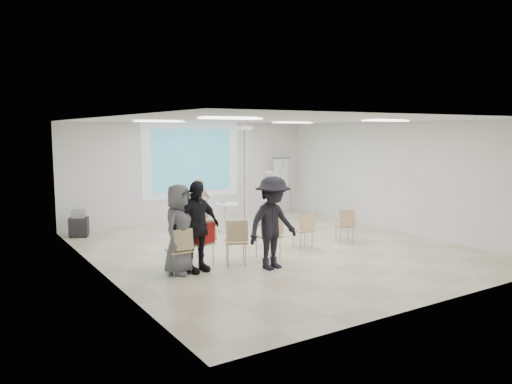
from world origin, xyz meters
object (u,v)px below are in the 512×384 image
player_left (200,203)px  audience_outer (179,224)px  chair_left_inner (236,238)px  av_cart (79,224)px  chair_far_left (180,247)px  audience_mid (273,217)px  pedestal_table (226,215)px  flipchart_easel (282,172)px  chair_left_mid (203,239)px  audience_left (196,220)px  player_right (271,195)px  chair_right_far (345,223)px  chair_center (270,233)px  chair_right_inner (304,228)px  laptop (235,240)px

player_left → audience_outer: bearing=-114.7°
chair_left_inner → av_cart: size_ratio=1.34×
chair_far_left → audience_mid: 1.90m
pedestal_table → audience_mid: (-1.04, -3.79, 0.61)m
flipchart_easel → chair_left_mid: bearing=-139.1°
chair_left_inner → av_cart: 5.04m
audience_left → flipchart_easel: audience_left is taller
audience_left → player_right: bearing=30.9°
pedestal_table → chair_right_far: (1.74, -2.87, 0.06)m
chair_center → chair_right_inner: chair_center is taller
chair_far_left → chair_center: bearing=1.7°
pedestal_table → player_right: bearing=1.9°
flipchart_easel → audience_left: bearing=-139.1°
chair_right_far → audience_left: 4.21m
av_cart → chair_center: bearing=-35.6°
chair_far_left → av_cart: chair_far_left is taller
chair_left_mid → laptop: 0.69m
laptop → audience_outer: 1.35m
chair_right_far → player_left: bearing=154.4°
chair_center → audience_left: bearing=-178.8°
player_right → chair_left_mid: bearing=-115.1°
pedestal_table → player_left: 0.93m
chair_left_mid → flipchart_easel: 7.20m
chair_far_left → pedestal_table: bearing=49.8°
pedestal_table → audience_outer: audience_outer is taller
chair_left_mid → av_cart: bearing=96.9°
chair_far_left → audience_left: bearing=3.3°
player_left → audience_mid: audience_mid is taller
pedestal_table → chair_left_mid: bearing=-126.5°
audience_left → flipchart_easel: size_ratio=1.11×
player_left → audience_outer: (-1.92, -3.03, 0.13)m
player_right → flipchart_easel: 2.50m
pedestal_table → flipchart_easel: 3.78m
audience_mid → laptop: bearing=112.6°
player_right → chair_left_inner: player_right is taller
chair_far_left → chair_right_far: chair_far_left is taller
chair_center → flipchart_easel: size_ratio=0.53×
audience_mid → chair_right_inner: bearing=22.9°
chair_far_left → chair_left_inner: 1.25m
chair_right_inner → chair_left_inner: bearing=-164.5°
chair_left_mid → audience_mid: 1.49m
player_right → flipchart_easel: size_ratio=0.94×
audience_left → player_left: bearing=54.3°
av_cart → chair_far_left: bearing=-58.0°
player_left → chair_right_far: 3.82m
pedestal_table → chair_left_mid: chair_left_mid is taller
player_left → chair_center: size_ratio=1.73×
chair_far_left → chair_center: 2.10m
pedestal_table → flipchart_easel: (3.17, 1.84, 0.93)m
pedestal_table → chair_right_far: chair_right_far is taller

